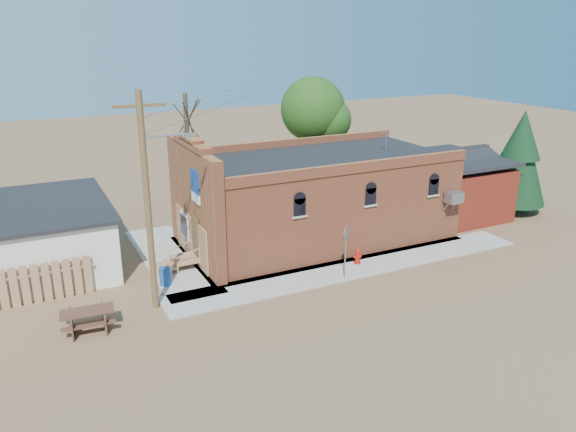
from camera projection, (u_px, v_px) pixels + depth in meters
name	position (u px, v px, depth m)	size (l,w,h in m)	color
ground	(338.00, 281.00, 26.06)	(120.00, 120.00, 0.00)	brown
sidewalk_south	(355.00, 268.00, 27.44)	(19.00, 2.20, 0.08)	#9E9991
sidewalk_west	(170.00, 259.00, 28.49)	(2.60, 10.00, 0.08)	#9E9991
brick_bar	(313.00, 198.00, 30.68)	(16.40, 7.97, 6.30)	#BB5D39
red_shed	(451.00, 179.00, 34.86)	(5.40, 6.40, 4.30)	#561F0E
wood_fence	(31.00, 285.00, 23.61)	(5.20, 0.10, 1.80)	#996545
utility_pole	(148.00, 198.00, 22.14)	(3.12, 0.26, 9.00)	#513E20
tree_bare_near	(187.00, 119.00, 33.96)	(2.80, 2.80, 7.65)	#493B29
tree_leafy	(313.00, 110.00, 38.19)	(4.40, 4.40, 8.15)	#493B29
evergreen_tree	(520.00, 155.00, 34.82)	(3.60, 3.60, 6.50)	#493B29
fire_hydrant	(358.00, 256.00, 27.73)	(0.43, 0.39, 0.78)	#A91709
stop_sign	(346.00, 238.00, 25.54)	(0.56, 0.54, 2.64)	gray
trash_barrel	(165.00, 276.00, 25.42)	(0.52, 0.52, 0.80)	navy
picnic_table	(88.00, 317.00, 21.68)	(2.10, 1.65, 0.83)	#533021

